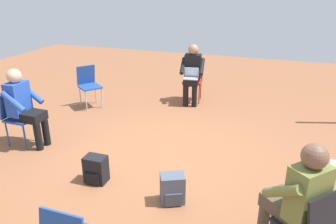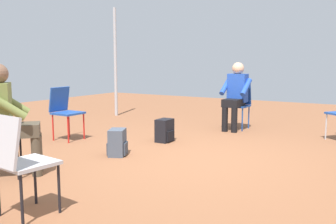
# 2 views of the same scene
# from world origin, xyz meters

# --- Properties ---
(ground_plane) EXTENTS (15.08, 15.08, 0.00)m
(ground_plane) POSITION_xyz_m (0.00, 0.00, 0.00)
(ground_plane) COLOR brown
(chair_north) EXTENTS (0.40, 0.44, 0.85)m
(chair_north) POSITION_xyz_m (-0.26, 2.38, 0.50)
(chair_north) COLOR #1E4799
(chair_north) RESTS_ON ground
(chair_south) EXTENTS (0.44, 0.47, 0.85)m
(chair_south) POSITION_xyz_m (-0.29, -2.41, 0.50)
(chair_south) COLOR #B7B7BC
(chair_south) RESTS_ON ground
(chair_west) EXTENTS (0.44, 0.40, 0.85)m
(chair_west) POSITION_xyz_m (-2.29, -0.04, 0.50)
(chair_west) COLOR #1E4799
(chair_west) RESTS_ON ground
(person_in_blue) EXTENTS (0.49, 0.52, 1.24)m
(person_in_blue) POSITION_xyz_m (-0.26, 2.21, 0.69)
(person_in_blue) COLOR black
(person_in_blue) RESTS_ON ground
(person_in_olive) EXTENTS (0.63, 0.63, 1.24)m
(person_in_olive) POSITION_xyz_m (-1.33, -1.73, 0.69)
(person_in_olive) COLOR #4C4233
(person_in_olive) RESTS_ON ground
(backpack_near_laptop_user) EXTENTS (0.25, 0.28, 0.36)m
(backpack_near_laptop_user) POSITION_xyz_m (-0.82, 0.65, 0.16)
(backpack_near_laptop_user) COLOR black
(backpack_near_laptop_user) RESTS_ON ground
(backpack_by_empty_chair) EXTENTS (0.31, 0.34, 0.36)m
(backpack_by_empty_chair) POSITION_xyz_m (-0.90, -0.42, 0.16)
(backpack_by_empty_chair) COLOR #475160
(backpack_by_empty_chair) RESTS_ON ground
(tent_pole_near) EXTENTS (0.07, 0.07, 2.46)m
(tent_pole_near) POSITION_xyz_m (-3.31, 2.50, 1.23)
(tent_pole_near) COLOR #B2B2B7
(tent_pole_near) RESTS_ON ground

